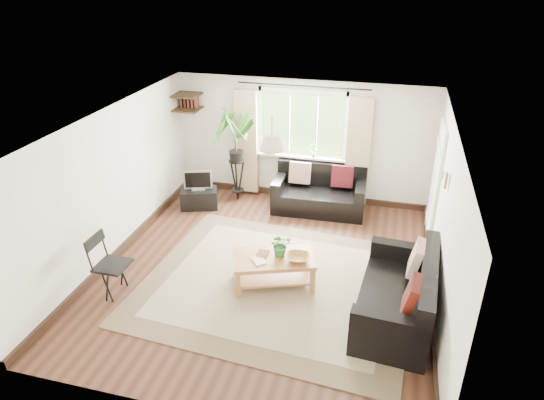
% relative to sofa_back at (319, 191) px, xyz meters
% --- Properties ---
extents(floor, '(5.50, 5.50, 0.00)m').
position_rel_sofa_back_xyz_m(floor, '(-0.45, -2.26, -0.41)').
color(floor, black).
rests_on(floor, ground).
extents(ceiling, '(5.50, 5.50, 0.00)m').
position_rel_sofa_back_xyz_m(ceiling, '(-0.45, -2.26, 1.99)').
color(ceiling, white).
rests_on(ceiling, floor).
extents(wall_back, '(5.00, 0.02, 2.40)m').
position_rel_sofa_back_xyz_m(wall_back, '(-0.45, 0.49, 0.79)').
color(wall_back, white).
rests_on(wall_back, floor).
extents(wall_front, '(5.00, 0.02, 2.40)m').
position_rel_sofa_back_xyz_m(wall_front, '(-0.45, -5.01, 0.79)').
color(wall_front, white).
rests_on(wall_front, floor).
extents(wall_left, '(0.02, 5.50, 2.40)m').
position_rel_sofa_back_xyz_m(wall_left, '(-2.95, -2.26, 0.79)').
color(wall_left, white).
rests_on(wall_left, floor).
extents(wall_right, '(0.02, 5.50, 2.40)m').
position_rel_sofa_back_xyz_m(wall_right, '(2.05, -2.26, 0.79)').
color(wall_right, white).
rests_on(wall_right, floor).
extents(rug, '(4.15, 3.63, 0.02)m').
position_rel_sofa_back_xyz_m(rug, '(-0.19, -2.54, -0.40)').
color(rug, beige).
rests_on(rug, floor).
extents(window, '(2.50, 0.16, 2.16)m').
position_rel_sofa_back_xyz_m(window, '(-0.45, 0.45, 1.14)').
color(window, white).
rests_on(window, wall_back).
extents(door, '(0.06, 0.96, 2.06)m').
position_rel_sofa_back_xyz_m(door, '(2.02, -0.56, 0.59)').
color(door, silver).
rests_on(door, wall_right).
extents(corner_shelf, '(0.50, 0.50, 0.34)m').
position_rel_sofa_back_xyz_m(corner_shelf, '(-2.70, 0.24, 1.48)').
color(corner_shelf, black).
rests_on(corner_shelf, wall_back).
extents(pendant_lamp, '(0.36, 0.36, 0.54)m').
position_rel_sofa_back_xyz_m(pendant_lamp, '(-0.45, -1.86, 1.64)').
color(pendant_lamp, beige).
rests_on(pendant_lamp, ceiling).
extents(wall_sconce, '(0.12, 0.12, 0.28)m').
position_rel_sofa_back_xyz_m(wall_sconce, '(1.98, -1.96, 1.33)').
color(wall_sconce, beige).
rests_on(wall_sconce, wall_right).
extents(sofa_back, '(1.77, 0.93, 0.82)m').
position_rel_sofa_back_xyz_m(sofa_back, '(0.00, 0.00, 0.00)').
color(sofa_back, black).
rests_on(sofa_back, floor).
extents(sofa_right, '(1.93, 1.07, 0.88)m').
position_rel_sofa_back_xyz_m(sofa_right, '(1.52, -2.88, 0.03)').
color(sofa_right, black).
rests_on(sofa_right, floor).
extents(coffee_table, '(1.32, 1.00, 0.48)m').
position_rel_sofa_back_xyz_m(coffee_table, '(-0.24, -2.56, -0.17)').
color(coffee_table, '#985A31').
rests_on(coffee_table, floor).
extents(table_plant, '(0.40, 0.38, 0.35)m').
position_rel_sofa_back_xyz_m(table_plant, '(-0.16, -2.47, 0.24)').
color(table_plant, '#2D6A2A').
rests_on(table_plant, coffee_table).
extents(bowl, '(0.38, 0.38, 0.08)m').
position_rel_sofa_back_xyz_m(bowl, '(0.11, -2.54, 0.11)').
color(bowl, '#A37338').
rests_on(bowl, coffee_table).
extents(book_a, '(0.27, 0.28, 0.02)m').
position_rel_sofa_back_xyz_m(book_a, '(-0.49, -2.76, 0.08)').
color(book_a, white).
rests_on(book_a, coffee_table).
extents(book_b, '(0.17, 0.23, 0.02)m').
position_rel_sofa_back_xyz_m(book_b, '(-0.51, -2.52, 0.08)').
color(book_b, brown).
rests_on(book_b, coffee_table).
extents(tv_stand, '(0.80, 0.61, 0.38)m').
position_rel_sofa_back_xyz_m(tv_stand, '(-2.28, -0.47, -0.22)').
color(tv_stand, black).
rests_on(tv_stand, floor).
extents(tv, '(0.57, 0.35, 0.42)m').
position_rel_sofa_back_xyz_m(tv, '(-2.28, -0.47, 0.18)').
color(tv, '#A5A5AA').
rests_on(tv, tv_stand).
extents(palm_stand, '(0.77, 0.77, 1.83)m').
position_rel_sofa_back_xyz_m(palm_stand, '(-1.67, 0.06, 0.51)').
color(palm_stand, black).
rests_on(palm_stand, floor).
extents(folding_chair, '(0.49, 0.49, 0.94)m').
position_rel_sofa_back_xyz_m(folding_chair, '(-2.41, -3.34, 0.06)').
color(folding_chair, black).
rests_on(folding_chair, floor).
extents(sill_plant, '(0.14, 0.10, 0.27)m').
position_rel_sofa_back_xyz_m(sill_plant, '(-0.20, 0.37, 0.66)').
color(sill_plant, '#2D6023').
rests_on(sill_plant, window).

